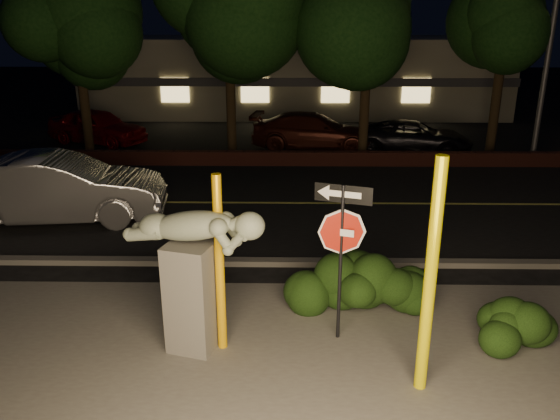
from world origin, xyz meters
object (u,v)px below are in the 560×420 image
Objects in this scene: signpost at (342,232)px; parked_car_red at (97,126)px; yellow_pole_right at (430,280)px; silver_sedan at (58,189)px; parked_car_dark at (414,137)px; parked_car_darkred at (314,131)px; yellow_pole_left at (220,265)px; sculpture at (193,263)px.

parked_car_red is (-8.77, 14.66, -1.11)m from signpost.
silver_sedan is at bearing 139.19° from yellow_pole_right.
signpost reaches higher than parked_car_dark.
parked_car_red is 8.99m from parked_car_darkred.
yellow_pole_left reaches higher than parked_car_red.
yellow_pole_left reaches higher than parked_car_dark.
sculpture is (-0.40, 0.01, 0.03)m from yellow_pole_left.
yellow_pole_right reaches higher than signpost.
yellow_pole_right is at bearing -179.60° from parked_car_dark.
signpost reaches higher than silver_sedan.
yellow_pole_left is at bearing -151.67° from signpost.
yellow_pole_left is 0.65× the size of parked_car_dark.
parked_car_red is (-6.55, 14.95, -0.72)m from sculpture.
parked_car_red is 0.97× the size of parked_car_dark.
yellow_pole_right is 1.42× the size of sculpture.
yellow_pole_left is 1.09× the size of signpost.
yellow_pole_right reaches higher than parked_car_red.
silver_sedan is at bearing 143.66° from sculpture.
yellow_pole_left is 0.85× the size of yellow_pole_right.
silver_sedan is 9.54m from parked_car_red.
yellow_pole_left is at bearing 14.21° from sculpture.
silver_sedan reaches higher than parked_car_dark.
parked_car_dark is at bearing 81.13° from sculpture.
yellow_pole_right is 10.15m from silver_sedan.
yellow_pole_right is 0.68× the size of parked_car_darkred.
yellow_pole_right is 3.41m from sculpture.
yellow_pole_right is 0.64× the size of silver_sedan.
yellow_pole_right reaches higher than yellow_pole_left.
parked_car_red is at bearing 5.88° from silver_sedan.
silver_sedan is (-4.79, 5.67, -0.55)m from yellow_pole_left.
silver_sedan is (-6.61, 5.37, -0.98)m from signpost.
parked_car_red is at bearing 95.82° from parked_car_dark.
yellow_pole_left is at bearing -132.15° from parked_car_red.
parked_car_dark is (2.98, 14.52, -1.06)m from yellow_pole_right.
silver_sedan reaches higher than parked_car_red.
yellow_pole_right is at bearing -30.97° from signpost.
signpost is (1.83, 0.30, 0.42)m from yellow_pole_left.
sculpture reaches higher than silver_sedan.
parked_car_dark is at bearing 92.09° from signpost.
signpost is at bearing 175.13° from parked_car_dark.
parked_car_dark is (5.85, 13.58, -0.81)m from yellow_pole_left.
yellow_pole_left reaches higher than silver_sedan.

